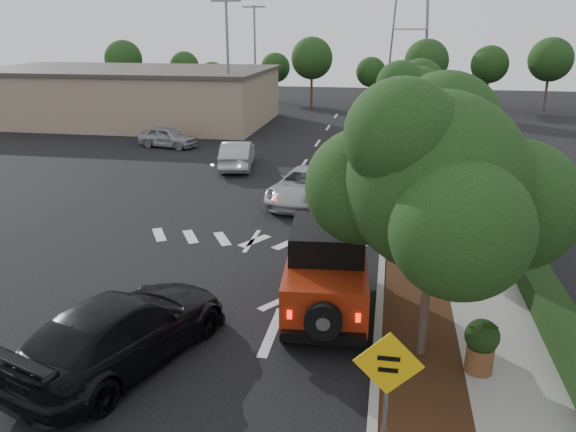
% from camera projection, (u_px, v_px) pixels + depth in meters
% --- Properties ---
extents(ground, '(120.00, 120.00, 0.00)m').
position_uv_depth(ground, '(196.00, 324.00, 14.36)').
color(ground, black).
rests_on(ground, ground).
extents(curb, '(0.20, 70.00, 0.15)m').
position_uv_depth(curb, '(386.00, 198.00, 24.74)').
color(curb, '#9E9B93').
rests_on(curb, ground).
extents(planting_strip, '(1.80, 70.00, 0.12)m').
position_uv_depth(planting_strip, '(409.00, 199.00, 24.57)').
color(planting_strip, black).
rests_on(planting_strip, ground).
extents(sidewalk, '(2.00, 70.00, 0.12)m').
position_uv_depth(sidewalk, '(454.00, 201.00, 24.25)').
color(sidewalk, gray).
rests_on(sidewalk, ground).
extents(hedge, '(0.80, 70.00, 0.80)m').
position_uv_depth(hedge, '(488.00, 196.00, 23.90)').
color(hedge, black).
rests_on(hedge, ground).
extents(commercial_building, '(22.00, 12.00, 4.00)m').
position_uv_depth(commercial_building, '(128.00, 96.00, 44.40)').
color(commercial_building, gray).
rests_on(commercial_building, ground).
extents(transmission_tower, '(7.00, 4.00, 28.00)m').
position_uv_depth(transmission_tower, '(405.00, 100.00, 58.07)').
color(transmission_tower, slate).
rests_on(transmission_tower, ground).
extents(street_tree_near, '(3.80, 3.80, 5.92)m').
position_uv_depth(street_tree_near, '(420.00, 357.00, 12.94)').
color(street_tree_near, black).
rests_on(street_tree_near, ground).
extents(street_tree_mid, '(3.20, 3.20, 5.32)m').
position_uv_depth(street_tree_mid, '(412.00, 246.00, 19.47)').
color(street_tree_mid, black).
rests_on(street_tree_mid, ground).
extents(street_tree_far, '(3.40, 3.40, 5.62)m').
position_uv_depth(street_tree_far, '(408.00, 194.00, 25.52)').
color(street_tree_far, black).
rests_on(street_tree_far, ground).
extents(light_pole_a, '(2.00, 0.22, 9.00)m').
position_uv_depth(light_pole_a, '(230.00, 134.00, 39.70)').
color(light_pole_a, slate).
rests_on(light_pole_a, ground).
extents(light_pole_b, '(2.00, 0.22, 9.00)m').
position_uv_depth(light_pole_b, '(256.00, 110.00, 51.05)').
color(light_pole_b, slate).
rests_on(light_pole_b, ground).
extents(red_jeep, '(2.38, 4.72, 2.35)m').
position_uv_depth(red_jeep, '(327.00, 269.00, 14.73)').
color(red_jeep, black).
rests_on(red_jeep, ground).
extents(silver_suv_ahead, '(3.16, 5.45, 1.43)m').
position_uv_depth(silver_suv_ahead, '(305.00, 186.00, 24.20)').
color(silver_suv_ahead, '#ADB0B5').
rests_on(silver_suv_ahead, ground).
extents(black_suv_oncoming, '(3.95, 6.00, 1.62)m').
position_uv_depth(black_suv_oncoming, '(123.00, 330.00, 12.52)').
color(black_suv_oncoming, black).
rests_on(black_suv_oncoming, ground).
extents(silver_sedan_oncoming, '(2.27, 4.63, 1.46)m').
position_uv_depth(silver_sedan_oncoming, '(237.00, 155.00, 30.06)').
color(silver_sedan_oncoming, '#A1A4A8').
rests_on(silver_sedan_oncoming, ground).
extents(parked_suv, '(4.05, 2.31, 1.30)m').
position_uv_depth(parked_suv, '(168.00, 137.00, 35.30)').
color(parked_suv, '#95979C').
rests_on(parked_suv, ground).
extents(speed_hump_sign, '(1.16, 0.10, 2.47)m').
position_uv_depth(speed_hump_sign, '(387.00, 379.00, 9.25)').
color(speed_hump_sign, slate).
rests_on(speed_hump_sign, ground).
extents(terracotta_planter, '(0.74, 0.74, 1.29)m').
position_uv_depth(terracotta_planter, '(482.00, 341.00, 11.98)').
color(terracotta_planter, brown).
rests_on(terracotta_planter, ground).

